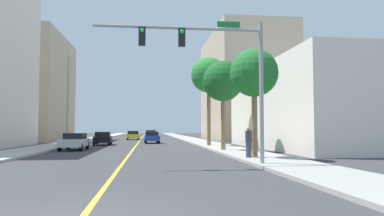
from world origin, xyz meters
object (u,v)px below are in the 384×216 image
object	(u,v)px
palm_mid	(223,82)
car_black	(103,138)
palm_near	(254,74)
car_blue	(152,137)
pedestrian	(249,142)
car_gray	(151,134)
car_silver	(74,141)
palm_far	(209,76)
car_yellow	(133,135)
traffic_signal_mast	(215,60)
street_lamp	(68,95)

from	to	relation	value
palm_mid	car_black	size ratio (longest dim) A/B	1.57
palm_near	car_black	distance (m)	23.06
car_blue	pedestrian	distance (m)	24.99
car_gray	palm_near	bearing A→B (deg)	-83.93
palm_near	car_blue	bearing A→B (deg)	103.40
palm_mid	car_silver	size ratio (longest dim) A/B	1.59
palm_far	car_yellow	bearing A→B (deg)	109.45
car_yellow	car_silver	distance (m)	27.68
traffic_signal_mast	car_silver	size ratio (longest dim) A/B	1.83
car_yellow	palm_far	bearing A→B (deg)	-72.45
palm_mid	car_blue	size ratio (longest dim) A/B	1.55
traffic_signal_mast	car_gray	distance (m)	45.86
palm_far	pedestrian	world-z (taller)	palm_far
palm_near	car_black	size ratio (longest dim) A/B	1.42
palm_far	car_gray	world-z (taller)	palm_far
car_gray	pedestrian	world-z (taller)	pedestrian
car_black	palm_near	bearing A→B (deg)	-63.65
car_yellow	car_silver	world-z (taller)	car_yellow
street_lamp	pedestrian	bearing A→B (deg)	-51.34
car_black	car_yellow	xyz separation A→B (m)	(2.44, 18.22, -0.02)
palm_near	palm_mid	bearing A→B (deg)	92.75
traffic_signal_mast	palm_near	xyz separation A→B (m)	(3.04, 3.76, -0.04)
car_silver	car_blue	bearing A→B (deg)	-116.06
car_yellow	palm_mid	bearing A→B (deg)	-76.94
car_black	car_gray	xyz separation A→B (m)	(5.27, 22.01, 0.04)
car_blue	street_lamp	bearing A→B (deg)	-141.69
street_lamp	car_blue	xyz separation A→B (m)	(8.41, 7.33, -4.44)
palm_far	pedestrian	xyz separation A→B (m)	(-0.20, -14.87, -5.95)
palm_far	palm_mid	bearing A→B (deg)	-90.63
street_lamp	palm_mid	size ratio (longest dim) A/B	1.32
car_black	car_yellow	world-z (taller)	car_black
car_gray	car_silver	distance (m)	31.89
palm_near	palm_mid	xyz separation A→B (m)	(-0.35, 7.25, 0.47)
traffic_signal_mast	car_silver	distance (m)	17.56
car_silver	palm_far	bearing A→B (deg)	-162.22
traffic_signal_mast	car_black	bearing A→B (deg)	108.71
palm_near	car_silver	distance (m)	16.70
street_lamp	palm_far	distance (m)	14.18
car_silver	pedestrian	size ratio (longest dim) A/B	2.51
car_gray	car_blue	size ratio (longest dim) A/B	0.86
car_gray	car_silver	xyz separation A→B (m)	(-6.45, -31.23, -0.05)
palm_mid	car_yellow	xyz separation A→B (m)	(-8.22, 30.78, -4.71)
palm_near	palm_far	bearing A→B (deg)	91.06
street_lamp	palm_mid	bearing A→B (deg)	-34.54
pedestrian	street_lamp	bearing A→B (deg)	82.83
street_lamp	car_black	bearing A→B (deg)	44.27
palm_near	pedestrian	size ratio (longest dim) A/B	3.60
palm_near	pedestrian	world-z (taller)	palm_near
street_lamp	car_gray	xyz separation A→B (m)	(8.40, 25.06, -4.39)
palm_mid	traffic_signal_mast	bearing A→B (deg)	-103.72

